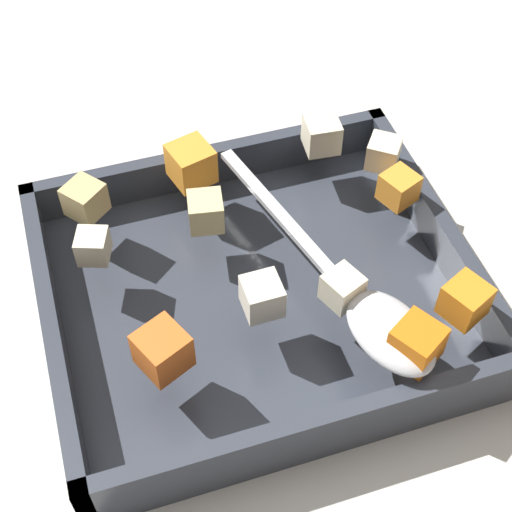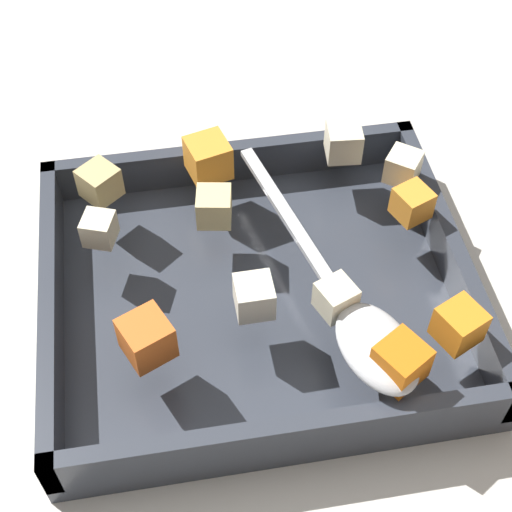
% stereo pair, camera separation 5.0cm
% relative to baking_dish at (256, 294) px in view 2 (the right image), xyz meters
% --- Properties ---
extents(ground_plane, '(4.00, 4.00, 0.00)m').
position_rel_baking_dish_xyz_m(ground_plane, '(-0.01, 0.01, -0.01)').
color(ground_plane, beige).
extents(baking_dish, '(0.32, 0.28, 0.05)m').
position_rel_baking_dish_xyz_m(baking_dish, '(0.00, 0.00, 0.00)').
color(baking_dish, '#333842').
rests_on(baking_dish, ground_plane).
extents(carrot_chunk_near_right, '(0.04, 0.04, 0.03)m').
position_rel_baking_dish_xyz_m(carrot_chunk_near_right, '(-0.13, 0.09, 0.05)').
color(carrot_chunk_near_right, orange).
rests_on(carrot_chunk_near_right, baking_dish).
extents(carrot_chunk_corner_se, '(0.04, 0.04, 0.03)m').
position_rel_baking_dish_xyz_m(carrot_chunk_corner_se, '(0.09, 0.06, 0.05)').
color(carrot_chunk_corner_se, orange).
rests_on(carrot_chunk_corner_se, baking_dish).
extents(carrot_chunk_heap_top, '(0.03, 0.03, 0.03)m').
position_rel_baking_dish_xyz_m(carrot_chunk_heap_top, '(-0.13, -0.03, 0.05)').
color(carrot_chunk_heap_top, orange).
rests_on(carrot_chunk_heap_top, baking_dish).
extents(carrot_chunk_mid_right, '(0.04, 0.04, 0.03)m').
position_rel_baking_dish_xyz_m(carrot_chunk_mid_right, '(-0.08, 0.11, 0.05)').
color(carrot_chunk_mid_right, orange).
rests_on(carrot_chunk_mid_right, baking_dish).
extents(carrot_chunk_heap_side, '(0.04, 0.04, 0.03)m').
position_rel_baking_dish_xyz_m(carrot_chunk_heap_side, '(0.02, -0.10, 0.05)').
color(carrot_chunk_heap_side, orange).
rests_on(carrot_chunk_heap_side, baking_dish).
extents(potato_chunk_corner_ne, '(0.03, 0.03, 0.02)m').
position_rel_baking_dish_xyz_m(potato_chunk_corner_ne, '(0.11, -0.04, 0.05)').
color(potato_chunk_corner_ne, beige).
rests_on(potato_chunk_corner_ne, baking_dish).
extents(potato_chunk_far_right, '(0.03, 0.03, 0.02)m').
position_rel_baking_dish_xyz_m(potato_chunk_far_right, '(-0.05, 0.05, 0.05)').
color(potato_chunk_far_right, beige).
rests_on(potato_chunk_far_right, baking_dish).
extents(potato_chunk_back_center, '(0.04, 0.04, 0.03)m').
position_rel_baking_dish_xyz_m(potato_chunk_back_center, '(0.11, -0.09, 0.05)').
color(potato_chunk_back_center, tan).
rests_on(potato_chunk_back_center, baking_dish).
extents(potato_chunk_corner_sw, '(0.04, 0.04, 0.03)m').
position_rel_baking_dish_xyz_m(potato_chunk_corner_sw, '(-0.13, -0.07, 0.05)').
color(potato_chunk_corner_sw, beige).
rests_on(potato_chunk_corner_sw, baking_dish).
extents(potato_chunk_corner_nw, '(0.03, 0.03, 0.03)m').
position_rel_baking_dish_xyz_m(potato_chunk_corner_nw, '(0.02, -0.05, 0.05)').
color(potato_chunk_corner_nw, '#E0CC89').
rests_on(potato_chunk_corner_nw, baking_dish).
extents(parsnip_chunk_rim_edge, '(0.03, 0.03, 0.03)m').
position_rel_baking_dish_xyz_m(parsnip_chunk_rim_edge, '(-0.09, -0.11, 0.05)').
color(parsnip_chunk_rim_edge, beige).
rests_on(parsnip_chunk_rim_edge, baking_dish).
extents(parsnip_chunk_center, '(0.03, 0.03, 0.03)m').
position_rel_baking_dish_xyz_m(parsnip_chunk_center, '(0.01, 0.04, 0.05)').
color(parsnip_chunk_center, silver).
rests_on(parsnip_chunk_center, baking_dish).
extents(serving_spoon, '(0.09, 0.26, 0.02)m').
position_rel_baking_dish_xyz_m(serving_spoon, '(-0.06, 0.08, 0.05)').
color(serving_spoon, silver).
rests_on(serving_spoon, baking_dish).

